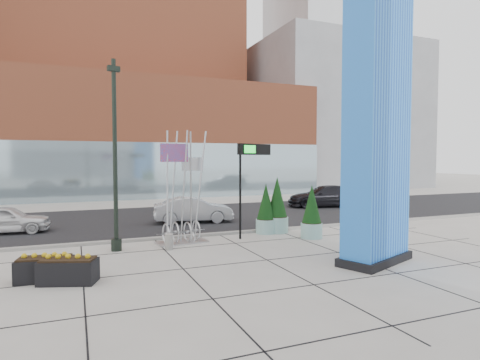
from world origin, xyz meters
name	(u,v)px	position (x,y,z in m)	size (l,w,h in m)	color
ground	(230,256)	(0.00, 0.00, 0.00)	(160.00, 160.00, 0.00)	#9E9991
street_asphalt	(170,218)	(0.00, 10.00, 0.01)	(80.00, 12.00, 0.02)	black
curb_edge	(199,235)	(0.00, 4.00, 0.06)	(80.00, 0.30, 0.12)	gray
tower_podium	(142,139)	(1.00, 27.00, 5.50)	(34.00, 10.00, 11.00)	#AA5131
tower_glass_front	(151,171)	(1.00, 22.20, 2.50)	(34.00, 0.60, 5.00)	#8CA5B2
building_grey_parking	(326,118)	(26.00, 32.00, 9.00)	(20.00, 18.00, 18.00)	slate
building_pale_office	(323,24)	(36.00, 48.00, 27.50)	(16.00, 16.00, 55.00)	#B2B7BC
blue_pylon	(378,123)	(4.28, -2.70, 4.75)	(3.23, 2.31, 9.84)	blue
lamp_post	(115,173)	(-3.74, 2.49, 2.99)	(0.49, 0.40, 7.30)	black
public_art_sculpture	(182,213)	(-1.04, 3.00, 1.24)	(2.20, 1.29, 4.74)	#BCBEC1
concrete_bollard	(169,242)	(-1.83, 1.90, 0.31)	(0.31, 0.31, 0.61)	gray
overhead_street_sign	(255,157)	(2.27, 2.80, 3.62)	(1.91, 0.89, 4.22)	black
round_planter_east	(312,213)	(4.60, 1.80, 1.14)	(0.96, 0.96, 2.40)	#8CBDB6
round_planter_mid	(266,210)	(3.20, 3.60, 1.13)	(0.95, 0.95, 2.38)	#8CBDB6
round_planter_west	(277,206)	(3.80, 3.60, 1.27)	(1.07, 1.07, 2.68)	#8CBDB6
box_planter_north	(45,268)	(-6.02, -0.70, 0.38)	(1.62, 1.01, 0.83)	black
box_planter_south	(68,270)	(-5.39, -1.20, 0.39)	(1.72, 1.25, 0.85)	black
car_white_west	(5,220)	(-8.27, 8.20, 0.66)	(1.56, 3.89, 1.32)	white
car_silver_mid	(193,210)	(0.86, 7.97, 0.71)	(1.51, 4.32, 1.42)	#B4B6BC
car_dark_east	(324,196)	(11.81, 11.40, 0.78)	(2.19, 5.39, 1.56)	black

